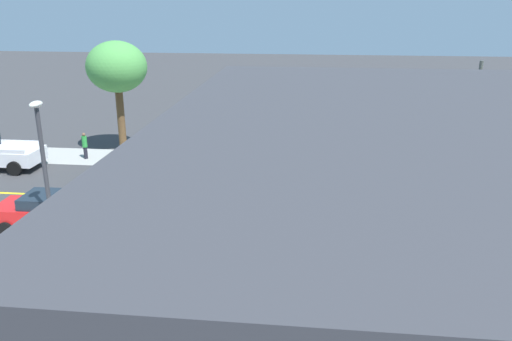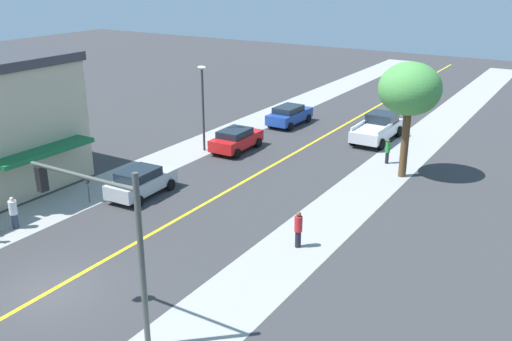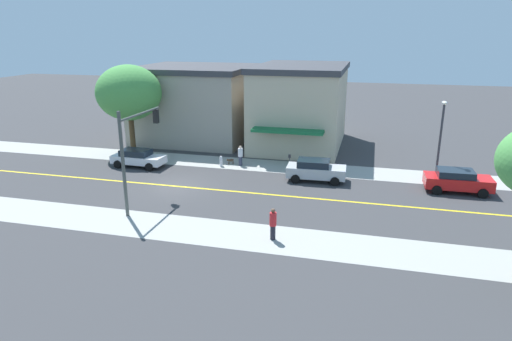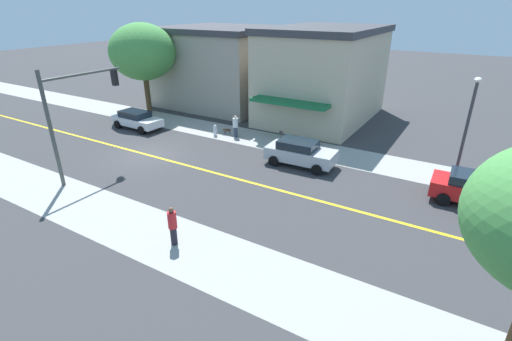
% 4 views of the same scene
% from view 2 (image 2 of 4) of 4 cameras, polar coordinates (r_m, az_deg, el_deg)
% --- Properties ---
extents(ground_plane, '(140.00, 140.00, 0.00)m').
position_cam_2_polar(ground_plane, '(24.14, -19.88, -11.27)').
color(ground_plane, '#38383A').
extents(road_centerline_stripe, '(0.20, 126.00, 0.00)m').
position_cam_2_polar(road_centerline_stripe, '(24.14, -19.88, -11.27)').
color(road_centerline_stripe, yellow).
rests_on(road_centerline_stripe, ground).
extents(street_tree_left_near, '(3.61, 3.61, 6.88)m').
position_cam_2_polar(street_tree_left_near, '(34.02, 15.15, 7.80)').
color(street_tree_left_near, brown).
rests_on(street_tree_left_near, ground).
extents(parking_meter, '(0.12, 0.18, 1.36)m').
position_cam_2_polar(parking_meter, '(31.55, -16.47, -1.59)').
color(parking_meter, '#4C4C51').
rests_on(parking_meter, ground).
extents(traffic_light_mast, '(4.88, 0.32, 6.19)m').
position_cam_2_polar(traffic_light_mast, '(19.11, -14.88, -5.32)').
color(traffic_light_mast, '#474C47').
rests_on(traffic_light_mast, ground).
extents(street_lamp, '(0.70, 0.36, 5.81)m').
position_cam_2_polar(street_lamp, '(38.36, -5.36, 7.22)').
color(street_lamp, '#38383D').
rests_on(street_lamp, ground).
extents(red_sedan_left_curb, '(2.16, 4.32, 1.53)m').
position_cam_2_polar(red_sedan_left_curb, '(38.91, -2.01, 3.16)').
color(red_sedan_left_curb, red).
rests_on(red_sedan_left_curb, ground).
extents(silver_sedan_left_curb, '(2.15, 4.26, 1.55)m').
position_cam_2_polar(silver_sedan_left_curb, '(31.85, -11.45, -1.09)').
color(silver_sedan_left_curb, '#B7BABF').
rests_on(silver_sedan_left_curb, ground).
extents(blue_sedan_left_curb, '(2.13, 4.55, 1.54)m').
position_cam_2_polar(blue_sedan_left_curb, '(45.39, 3.35, 5.60)').
color(blue_sedan_left_curb, '#1E429E').
rests_on(blue_sedan_left_curb, ground).
extents(white_pickup_truck, '(2.38, 5.47, 1.85)m').
position_cam_2_polar(white_pickup_truck, '(42.11, 12.10, 4.20)').
color(white_pickup_truck, silver).
rests_on(white_pickup_truck, ground).
extents(pedestrian_white_shirt, '(0.39, 0.39, 1.63)m').
position_cam_2_polar(pedestrian_white_shirt, '(29.74, -23.12, -3.85)').
color(pedestrian_white_shirt, '#33384C').
rests_on(pedestrian_white_shirt, ground).
extents(pedestrian_green_shirt, '(0.30, 0.30, 1.61)m').
position_cam_2_polar(pedestrian_green_shirt, '(37.23, 13.04, 1.95)').
color(pedestrian_green_shirt, black).
rests_on(pedestrian_green_shirt, ground).
extents(pedestrian_red_shirt, '(0.36, 0.36, 1.73)m').
position_cam_2_polar(pedestrian_red_shirt, '(25.63, 4.26, -5.83)').
color(pedestrian_red_shirt, black).
rests_on(pedestrian_red_shirt, ground).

